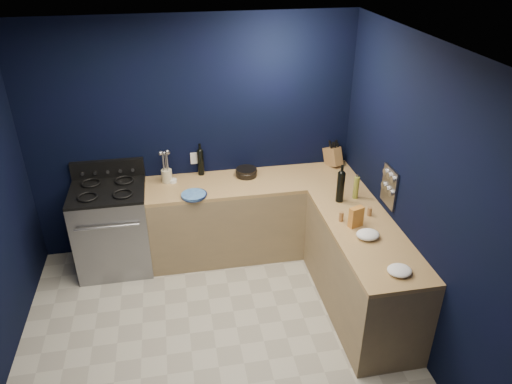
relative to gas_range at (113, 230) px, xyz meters
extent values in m
cube|color=#ADA897|center=(0.93, -1.42, -0.47)|extent=(3.50, 3.50, 0.02)
cube|color=silver|center=(0.93, -1.42, 2.15)|extent=(3.50, 3.50, 0.02)
cube|color=black|center=(0.93, 0.34, 0.84)|extent=(3.50, 0.02, 2.60)
cube|color=black|center=(2.69, -1.42, 0.84)|extent=(0.02, 3.50, 2.60)
cube|color=olive|center=(1.53, 0.02, -0.03)|extent=(2.30, 0.63, 0.86)
cube|color=brown|center=(1.53, 0.02, 0.42)|extent=(2.30, 0.63, 0.04)
cube|color=olive|center=(2.37, -1.13, -0.03)|extent=(0.63, 1.67, 0.86)
cube|color=brown|center=(2.37, -1.13, 0.42)|extent=(0.63, 1.67, 0.04)
cube|color=gray|center=(0.00, 0.00, 0.00)|extent=(0.76, 0.66, 0.92)
cube|color=black|center=(0.00, -0.32, -0.01)|extent=(0.59, 0.02, 0.42)
cube|color=black|center=(0.00, 0.00, 0.48)|extent=(0.76, 0.66, 0.03)
cube|color=black|center=(0.00, 0.30, 0.58)|extent=(0.76, 0.06, 0.20)
cube|color=gray|center=(2.67, -0.87, 0.72)|extent=(0.02, 0.28, 0.38)
cube|color=white|center=(0.93, 0.32, 0.62)|extent=(0.09, 0.02, 0.13)
cylinder|color=#3653A4|center=(0.87, -0.22, 0.46)|extent=(0.33, 0.33, 0.03)
cylinder|color=white|center=(0.67, 0.14, 0.46)|extent=(0.11, 0.11, 0.03)
cylinder|color=beige|center=(0.62, 0.16, 0.51)|extent=(0.12, 0.12, 0.14)
cylinder|color=black|center=(0.99, 0.27, 0.58)|extent=(0.07, 0.07, 0.29)
cylinder|color=black|center=(1.48, 0.14, 0.48)|extent=(0.25, 0.25, 0.09)
cube|color=brown|center=(2.50, 0.24, 0.55)|extent=(0.21, 0.27, 0.26)
cylinder|color=black|center=(2.30, -0.58, 0.60)|extent=(0.09, 0.09, 0.31)
cylinder|color=olive|center=(2.48, -0.54, 0.56)|extent=(0.07, 0.07, 0.24)
cylinder|color=olive|center=(2.19, -0.93, 0.49)|extent=(0.05, 0.05, 0.09)
cylinder|color=olive|center=(2.49, -0.89, 0.48)|extent=(0.06, 0.06, 0.09)
cube|color=#A42F1C|center=(2.29, -1.04, 0.54)|extent=(0.15, 0.10, 0.19)
ellipsoid|color=white|center=(2.33, -1.25, 0.48)|extent=(0.23, 0.20, 0.07)
ellipsoid|color=white|center=(2.39, -1.77, 0.47)|extent=(0.24, 0.23, 0.06)
camera|label=1|loc=(0.71, -4.56, 2.86)|focal=33.96mm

